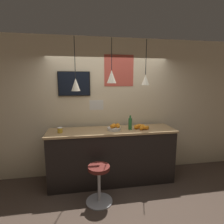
# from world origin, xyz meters

# --- Properties ---
(ground_plane) EXTENTS (14.00, 14.00, 0.00)m
(ground_plane) POSITION_xyz_m (0.00, 0.00, 0.00)
(ground_plane) COLOR #47382D
(back_wall) EXTENTS (8.00, 0.06, 2.90)m
(back_wall) POSITION_xyz_m (0.00, 1.11, 1.45)
(back_wall) COLOR beige
(back_wall) RESTS_ON ground_plane
(service_counter) EXTENTS (2.48, 0.64, 1.08)m
(service_counter) POSITION_xyz_m (0.00, 0.68, 0.54)
(service_counter) COLOR black
(service_counter) RESTS_ON ground_plane
(bar_stool) EXTENTS (0.45, 0.45, 0.64)m
(bar_stool) POSITION_xyz_m (-0.32, 0.07, 0.41)
(bar_stool) COLOR #B7B7BC
(bar_stool) RESTS_ON ground_plane
(fruit_bowl) EXTENTS (0.26, 0.26, 0.14)m
(fruit_bowl) POSITION_xyz_m (0.04, 0.63, 1.13)
(fruit_bowl) COLOR beige
(fruit_bowl) RESTS_ON service_counter
(orange_pile) EXTENTS (0.28, 0.25, 0.09)m
(orange_pile) POSITION_xyz_m (0.59, 0.64, 1.12)
(orange_pile) COLOR orange
(orange_pile) RESTS_ON service_counter
(juice_bottle) EXTENTS (0.07, 0.07, 0.28)m
(juice_bottle) POSITION_xyz_m (0.35, 0.64, 1.20)
(juice_bottle) COLOR #286B33
(juice_bottle) RESTS_ON service_counter
(spread_jar) EXTENTS (0.09, 0.09, 0.10)m
(spread_jar) POSITION_xyz_m (-0.98, 0.64, 1.13)
(spread_jar) COLOR gold
(spread_jar) RESTS_ON service_counter
(pendant_lamp_left) EXTENTS (0.17, 0.17, 0.96)m
(pendant_lamp_left) POSITION_xyz_m (-0.67, 0.73, 1.96)
(pendant_lamp_left) COLOR black
(pendant_lamp_middle) EXTENTS (0.18, 0.18, 0.82)m
(pendant_lamp_middle) POSITION_xyz_m (0.00, 0.73, 2.10)
(pendant_lamp_middle) COLOR black
(pendant_lamp_right) EXTENTS (0.15, 0.15, 0.86)m
(pendant_lamp_right) POSITION_xyz_m (0.67, 0.73, 2.05)
(pendant_lamp_right) COLOR black
(mounted_tv) EXTENTS (0.64, 0.04, 0.49)m
(mounted_tv) POSITION_xyz_m (-0.71, 1.06, 1.97)
(mounted_tv) COLOR black
(hanging_menu_board) EXTENTS (0.24, 0.01, 0.17)m
(hanging_menu_board) POSITION_xyz_m (-0.32, 0.44, 1.61)
(hanging_menu_board) COLOR silver
(wall_poster) EXTENTS (0.62, 0.01, 0.64)m
(wall_poster) POSITION_xyz_m (0.22, 1.08, 2.24)
(wall_poster) COLOR #C64C3D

